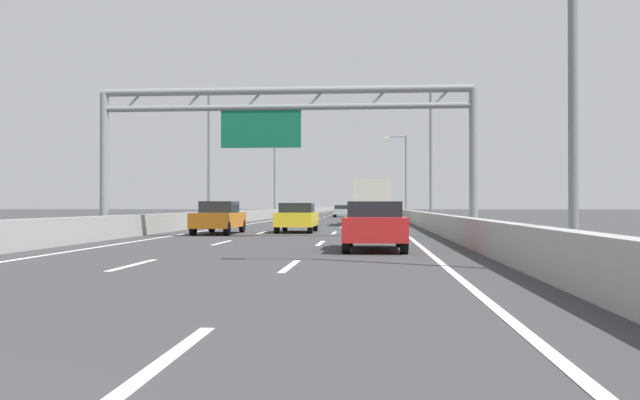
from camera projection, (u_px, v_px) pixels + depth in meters
ground_plane at (347, 214)px, 102.19m from camera, size 260.00×260.00×0.00m
lane_dash_left_1 at (133, 265)px, 15.08m from camera, size 0.16×3.00×0.01m
lane_dash_left_2 at (222, 243)px, 24.05m from camera, size 0.16×3.00×0.01m
lane_dash_left_3 at (262, 233)px, 33.03m from camera, size 0.16×3.00×0.01m
lane_dash_left_4 at (285, 227)px, 42.00m from camera, size 0.16×3.00×0.01m
lane_dash_left_5 at (300, 223)px, 50.98m from camera, size 0.16×3.00×0.01m
lane_dash_left_6 at (311, 220)px, 59.95m from camera, size 0.16×3.00×0.01m
lane_dash_left_7 at (319, 218)px, 68.92m from camera, size 0.16×3.00×0.01m
lane_dash_left_8 at (325, 217)px, 77.90m from camera, size 0.16×3.00×0.01m
lane_dash_left_9 at (329, 216)px, 86.87m from camera, size 0.16×3.00×0.01m
lane_dash_left_10 at (333, 215)px, 95.84m from camera, size 0.16×3.00×0.01m
lane_dash_left_11 at (337, 214)px, 104.82m from camera, size 0.16×3.00×0.01m
lane_dash_left_12 at (339, 213)px, 113.79m from camera, size 0.16×3.00×0.01m
lane_dash_left_13 at (342, 213)px, 122.76m from camera, size 0.16×3.00×0.01m
lane_dash_left_14 at (343, 212)px, 131.74m from camera, size 0.16×3.00×0.01m
lane_dash_left_15 at (345, 212)px, 140.71m from camera, size 0.16×3.00×0.01m
lane_dash_left_16 at (347, 211)px, 149.68m from camera, size 0.16×3.00×0.01m
lane_dash_left_17 at (348, 211)px, 158.66m from camera, size 0.16×3.00×0.01m
lane_dash_right_0 at (166, 360)px, 5.83m from camera, size 0.16×3.00×0.01m
lane_dash_right_1 at (290, 266)px, 14.81m from camera, size 0.16×3.00×0.01m
lane_dash_right_2 at (320, 243)px, 23.78m from camera, size 0.16×3.00×0.01m
lane_dash_right_3 at (334, 233)px, 32.75m from camera, size 0.16×3.00×0.01m
lane_dash_right_4 at (342, 227)px, 41.73m from camera, size 0.16×3.00×0.01m
lane_dash_right_5 at (347, 223)px, 50.70m from camera, size 0.16×3.00×0.01m
lane_dash_right_6 at (351, 220)px, 59.67m from camera, size 0.16×3.00×0.01m
lane_dash_right_7 at (353, 218)px, 68.65m from camera, size 0.16×3.00×0.01m
lane_dash_right_8 at (355, 217)px, 77.62m from camera, size 0.16×3.00×0.01m
lane_dash_right_9 at (357, 216)px, 86.59m from camera, size 0.16×3.00×0.01m
lane_dash_right_10 at (358, 215)px, 95.57m from camera, size 0.16×3.00×0.01m
lane_dash_right_11 at (359, 214)px, 104.54m from camera, size 0.16×3.00×0.01m
lane_dash_right_12 at (360, 213)px, 113.51m from camera, size 0.16×3.00×0.01m
lane_dash_right_13 at (361, 213)px, 122.49m from camera, size 0.16×3.00×0.01m
lane_dash_right_14 at (362, 212)px, 131.46m from camera, size 0.16×3.00×0.01m
lane_dash_right_15 at (362, 212)px, 140.43m from camera, size 0.16×3.00×0.01m
lane_dash_right_16 at (363, 211)px, 149.41m from camera, size 0.16×3.00×0.01m
lane_dash_right_17 at (363, 211)px, 158.38m from camera, size 0.16×3.00×0.01m
edge_line_left at (306, 215)px, 90.62m from camera, size 0.16×176.00×0.01m
edge_line_right at (383, 215)px, 89.82m from camera, size 0.16×176.00×0.01m
barrier_left at (309, 211)px, 112.69m from camera, size 0.45×220.00×0.95m
barrier_right at (390, 211)px, 111.63m from camera, size 0.45×220.00×0.95m
sign_gantry at (282, 123)px, 27.89m from camera, size 16.01×0.36×6.36m
streetlamp_right_near at (561, 7)px, 13.46m from camera, size 2.58×0.28×9.50m
streetlamp_left_mid at (212, 148)px, 46.36m from camera, size 2.58×0.28×9.50m
streetlamp_right_mid at (427, 146)px, 45.22m from camera, size 2.58×0.28×9.50m
streetlamp_left_far at (277, 171)px, 78.12m from camera, size 2.58×0.28×9.50m
streetlamp_right_far at (404, 171)px, 76.98m from camera, size 2.58×0.28×9.50m
green_car at (373, 212)px, 64.66m from camera, size 1.73×4.46×1.43m
yellow_car at (297, 217)px, 33.58m from camera, size 1.85×4.16×1.49m
red_car at (375, 225)px, 20.27m from camera, size 1.85×4.16×1.49m
orange_car at (219, 218)px, 31.74m from camera, size 1.78×4.66×1.56m
silver_car at (342, 211)px, 77.40m from camera, size 1.87×4.11×1.39m
box_truck at (372, 201)px, 46.09m from camera, size 2.42×8.52×3.06m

